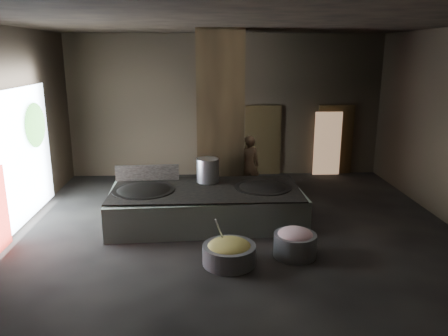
{
  "coord_description": "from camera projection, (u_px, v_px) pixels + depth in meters",
  "views": [
    {
      "loc": [
        -0.73,
        -9.51,
        3.9
      ],
      "look_at": [
        -0.25,
        0.56,
        1.25
      ],
      "focal_mm": 35.0,
      "sensor_mm": 36.0,
      "label": 1
    }
  ],
  "objects": [
    {
      "name": "floor",
      "position": [
        236.0,
        227.0,
        10.22
      ],
      "size": [
        10.0,
        9.0,
        0.1
      ],
      "primitive_type": "cube",
      "color": "black",
      "rests_on": "ground"
    },
    {
      "name": "ceiling",
      "position": [
        237.0,
        21.0,
        9.05
      ],
      "size": [
        10.0,
        9.0,
        0.1
      ],
      "primitive_type": "cube",
      "color": "black",
      "rests_on": "back_wall"
    },
    {
      "name": "back_wall",
      "position": [
        226.0,
        106.0,
        14.03
      ],
      "size": [
        10.0,
        0.1,
        4.5
      ],
      "primitive_type": "cube",
      "color": "black",
      "rests_on": "ground"
    },
    {
      "name": "front_wall",
      "position": [
        265.0,
        195.0,
        5.24
      ],
      "size": [
        10.0,
        0.1,
        4.5
      ],
      "primitive_type": "cube",
      "color": "black",
      "rests_on": "ground"
    },
    {
      "name": "left_wall",
      "position": [
        3.0,
        132.0,
        9.41
      ],
      "size": [
        0.1,
        9.0,
        4.5
      ],
      "primitive_type": "cube",
      "color": "black",
      "rests_on": "ground"
    },
    {
      "name": "pillar",
      "position": [
        220.0,
        118.0,
        11.46
      ],
      "size": [
        1.2,
        1.2,
        4.5
      ],
      "primitive_type": "cube",
      "color": "black",
      "rests_on": "ground"
    },
    {
      "name": "hearth_platform",
      "position": [
        206.0,
        206.0,
        10.34
      ],
      "size": [
        4.58,
        2.38,
        0.78
      ],
      "primitive_type": "cube",
      "rotation": [
        0.0,
        0.0,
        0.05
      ],
      "color": "#AABDAA",
      "rests_on": "ground"
    },
    {
      "name": "platform_cap",
      "position": [
        206.0,
        189.0,
        10.23
      ],
      "size": [
        4.38,
        2.1,
        0.03
      ],
      "primitive_type": "cube",
      "color": "black",
      "rests_on": "hearth_platform"
    },
    {
      "name": "wok_left",
      "position": [
        144.0,
        193.0,
        10.13
      ],
      "size": [
        1.41,
        1.41,
        0.39
      ],
      "primitive_type": "ellipsoid",
      "color": "black",
      "rests_on": "hearth_platform"
    },
    {
      "name": "wok_left_rim",
      "position": [
        143.0,
        191.0,
        10.12
      ],
      "size": [
        1.44,
        1.44,
        0.05
      ],
      "primitive_type": "cylinder",
      "color": "black",
      "rests_on": "hearth_platform"
    },
    {
      "name": "wok_right",
      "position": [
        263.0,
        190.0,
        10.36
      ],
      "size": [
        1.31,
        1.31,
        0.37
      ],
      "primitive_type": "ellipsoid",
      "color": "black",
      "rests_on": "hearth_platform"
    },
    {
      "name": "wok_right_rim",
      "position": [
        263.0,
        188.0,
        10.34
      ],
      "size": [
        1.34,
        1.34,
        0.05
      ],
      "primitive_type": "cylinder",
      "color": "black",
      "rests_on": "hearth_platform"
    },
    {
      "name": "stock_pot",
      "position": [
        208.0,
        170.0,
        10.69
      ],
      "size": [
        0.55,
        0.55,
        0.58
      ],
      "primitive_type": "cylinder",
      "color": "#BABCC3",
      "rests_on": "hearth_platform"
    },
    {
      "name": "splash_guard",
      "position": [
        147.0,
        173.0,
        10.84
      ],
      "size": [
        1.56,
        0.14,
        0.39
      ],
      "primitive_type": "cube",
      "rotation": [
        0.0,
        0.0,
        0.05
      ],
      "color": "black",
      "rests_on": "hearth_platform"
    },
    {
      "name": "cook",
      "position": [
        249.0,
        165.0,
        12.31
      ],
      "size": [
        0.66,
        0.47,
        1.69
      ],
      "primitive_type": "imported",
      "rotation": [
        0.0,
        0.0,
        3.26
      ],
      "color": "brown",
      "rests_on": "ground"
    },
    {
      "name": "veg_basin",
      "position": [
        229.0,
        254.0,
        8.32
      ],
      "size": [
        1.2,
        1.2,
        0.38
      ],
      "primitive_type": "cylinder",
      "rotation": [
        0.0,
        0.0,
        -0.19
      ],
      "color": "slate",
      "rests_on": "ground"
    },
    {
      "name": "veg_fill",
      "position": [
        229.0,
        247.0,
        8.28
      ],
      "size": [
        0.84,
        0.84,
        0.26
      ],
      "primitive_type": "ellipsoid",
      "color": "olive",
      "rests_on": "veg_basin"
    },
    {
      "name": "ladle",
      "position": [
        221.0,
        234.0,
        8.37
      ],
      "size": [
        0.26,
        0.35,
        0.73
      ],
      "primitive_type": "cylinder",
      "rotation": [
        0.49,
        0.0,
        -0.62
      ],
      "color": "#BABCC3",
      "rests_on": "veg_basin"
    },
    {
      "name": "meat_basin",
      "position": [
        295.0,
        245.0,
        8.63
      ],
      "size": [
        0.89,
        0.89,
        0.46
      ],
      "primitive_type": "cylinder",
      "rotation": [
        0.0,
        0.0,
        -0.06
      ],
      "color": "slate",
      "rests_on": "ground"
    },
    {
      "name": "meat_fill",
      "position": [
        295.0,
        235.0,
        8.57
      ],
      "size": [
        0.7,
        0.7,
        0.27
      ],
      "primitive_type": "ellipsoid",
      "color": "#B36B77",
      "rests_on": "meat_basin"
    },
    {
      "name": "doorway_near",
      "position": [
        263.0,
        142.0,
        14.28
      ],
      "size": [
        1.18,
        0.08,
        2.38
      ],
      "primitive_type": "cube",
      "color": "black",
      "rests_on": "ground"
    },
    {
      "name": "doorway_near_glow",
      "position": [
        264.0,
        142.0,
        14.47
      ],
      "size": [
        0.78,
        0.04,
        1.85
      ],
      "primitive_type": "cube",
      "color": "#8C6647",
      "rests_on": "ground"
    },
    {
      "name": "doorway_far",
      "position": [
        335.0,
        141.0,
        14.39
      ],
      "size": [
        1.18,
        0.08,
        2.38
      ],
      "primitive_type": "cube",
      "color": "black",
      "rests_on": "ground"
    },
    {
      "name": "doorway_far_glow",
      "position": [
        327.0,
        144.0,
        14.22
      ],
      "size": [
        0.88,
        0.04,
        2.08
      ],
      "primitive_type": "cube",
      "color": "#8C6647",
      "rests_on": "ground"
    },
    {
      "name": "left_opening",
      "position": [
        16.0,
        159.0,
        9.77
      ],
      "size": [
        0.04,
        4.2,
        3.1
      ],
      "primitive_type": "cube",
      "color": "white",
      "rests_on": "ground"
    },
    {
      "name": "tree_silhouette",
      "position": [
        35.0,
        125.0,
        10.68
      ],
      "size": [
        0.28,
        1.1,
        1.1
      ],
      "primitive_type": "ellipsoid",
      "color": "#194714",
      "rests_on": "left_opening"
    }
  ]
}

